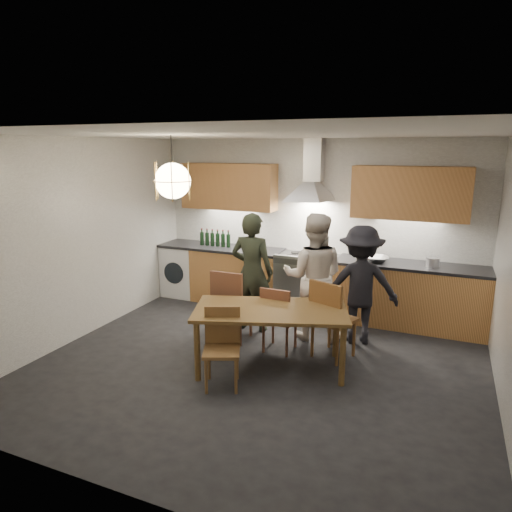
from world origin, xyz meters
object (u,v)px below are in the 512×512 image
at_px(dining_table, 271,316).
at_px(chair_front, 222,341).
at_px(person_right, 360,285).
at_px(stock_pot, 433,263).
at_px(person_left, 252,272).
at_px(wine_bottles, 215,238).
at_px(chair_back_left, 230,301).
at_px(person_mid, 313,277).
at_px(mixing_bowl, 376,259).

relative_size(dining_table, chair_front, 2.25).
distance_m(person_right, stock_pot, 1.13).
height_order(chair_front, person_left, person_left).
height_order(person_right, stock_pot, person_right).
relative_size(stock_pot, wine_bottles, 0.31).
xyz_separation_m(dining_table, person_left, (-0.65, 0.99, 0.18)).
bearing_deg(chair_back_left, dining_table, 145.92).
relative_size(person_mid, stock_pot, 9.71).
bearing_deg(stock_pot, dining_table, -130.13).
xyz_separation_m(person_right, wine_bottles, (-2.50, 0.81, 0.27)).
height_order(person_left, person_right, person_left).
relative_size(chair_back_left, person_left, 0.59).
height_order(chair_front, person_mid, person_mid).
relative_size(person_left, person_right, 1.07).
bearing_deg(dining_table, chair_back_left, 128.34).
height_order(chair_front, mixing_bowl, mixing_bowl).
bearing_deg(person_right, mixing_bowl, -113.41).
distance_m(person_mid, wine_bottles, 2.13).
xyz_separation_m(chair_back_left, wine_bottles, (-0.98, 1.47, 0.49)).
height_order(chair_back_left, chair_front, chair_back_left).
bearing_deg(person_right, stock_pot, -154.34).
height_order(chair_front, person_right, person_right).
distance_m(dining_table, mixing_bowl, 2.10).
bearing_deg(wine_bottles, person_left, -41.94).
distance_m(person_left, person_right, 1.44).
relative_size(person_left, mixing_bowl, 5.01).
xyz_separation_m(chair_back_left, mixing_bowl, (1.60, 1.41, 0.39)).
height_order(dining_table, person_mid, person_mid).
height_order(chair_back_left, person_right, person_right).
bearing_deg(chair_front, mixing_bowl, 40.41).
bearing_deg(person_left, chair_front, 100.45).
bearing_deg(person_right, person_mid, -7.24).
distance_m(person_right, wine_bottles, 2.64).
bearing_deg(wine_bottles, person_mid, -25.39).
bearing_deg(person_mid, person_right, 179.67).
distance_m(person_left, person_mid, 0.85).
xyz_separation_m(stock_pot, wine_bottles, (-3.32, 0.05, 0.08)).
xyz_separation_m(chair_back_left, person_left, (0.09, 0.51, 0.27)).
xyz_separation_m(person_left, wine_bottles, (-1.07, 0.96, 0.22)).
distance_m(chair_front, mixing_bowl, 2.73).
bearing_deg(mixing_bowl, chair_front, -116.69).
xyz_separation_m(dining_table, person_mid, (0.19, 1.04, 0.20)).
distance_m(chair_front, wine_bottles, 2.88).
bearing_deg(stock_pot, wine_bottles, 179.15).
bearing_deg(person_left, person_right, -174.84).
relative_size(chair_back_left, mixing_bowl, 2.95).
xyz_separation_m(chair_back_left, stock_pot, (2.34, 1.42, 0.41)).
bearing_deg(dining_table, person_left, 104.71).
height_order(chair_back_left, mixing_bowl, mixing_bowl).
bearing_deg(person_left, stock_pot, -158.93).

